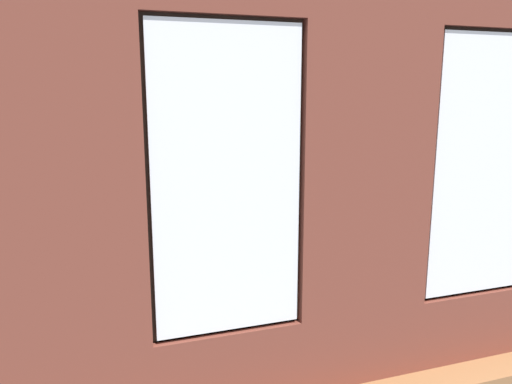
# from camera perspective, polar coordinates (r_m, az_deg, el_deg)

# --- Properties ---
(ground_plane) EXTENTS (6.91, 5.92, 0.10)m
(ground_plane) POSITION_cam_1_polar(r_m,az_deg,el_deg) (6.53, -0.07, -9.42)
(ground_plane) COLOR #99663D
(brick_wall_with_windows) EXTENTS (6.31, 0.30, 3.39)m
(brick_wall_with_windows) POSITION_cam_1_polar(r_m,az_deg,el_deg) (3.80, 12.51, 2.04)
(brick_wall_with_windows) COLOR brown
(brick_wall_with_windows) RESTS_ON ground_plane
(couch_by_window) EXTENTS (1.86, 0.87, 0.80)m
(couch_by_window) POSITION_cam_1_polar(r_m,az_deg,el_deg) (4.72, 7.18, -13.04)
(couch_by_window) COLOR black
(couch_by_window) RESTS_ON ground_plane
(couch_left) EXTENTS (0.92, 1.77, 0.80)m
(couch_left) POSITION_cam_1_polar(r_m,az_deg,el_deg) (7.53, 17.92, -4.07)
(couch_left) COLOR black
(couch_left) RESTS_ON ground_plane
(coffee_table) EXTENTS (1.52, 0.70, 0.45)m
(coffee_table) POSITION_cam_1_polar(r_m,az_deg,el_deg) (6.43, -4.18, -5.61)
(coffee_table) COLOR tan
(coffee_table) RESTS_ON ground_plane
(cup_ceramic) EXTENTS (0.08, 0.08, 0.10)m
(cup_ceramic) POSITION_cam_1_polar(r_m,az_deg,el_deg) (6.33, -2.95, -4.88)
(cup_ceramic) COLOR #33567F
(cup_ceramic) RESTS_ON coffee_table
(remote_silver) EXTENTS (0.12, 0.17, 0.02)m
(remote_silver) POSITION_cam_1_polar(r_m,az_deg,el_deg) (6.22, -8.04, -5.65)
(remote_silver) COLOR #B2B2B7
(remote_silver) RESTS_ON coffee_table
(remote_black) EXTENTS (0.13, 0.17, 0.02)m
(remote_black) POSITION_cam_1_polar(r_m,az_deg,el_deg) (6.63, -0.95, -4.43)
(remote_black) COLOR black
(remote_black) RESTS_ON coffee_table
(media_console) EXTENTS (0.93, 0.42, 0.52)m
(media_console) POSITION_cam_1_polar(r_m,az_deg,el_deg) (6.01, -26.06, -9.40)
(media_console) COLOR black
(media_console) RESTS_ON ground_plane
(tv_flatscreen) EXTENTS (1.04, 0.20, 0.74)m
(tv_flatscreen) POSITION_cam_1_polar(r_m,az_deg,el_deg) (5.83, -26.60, -3.60)
(tv_flatscreen) COLOR black
(tv_flatscreen) RESTS_ON media_console
(papasan_chair) EXTENTS (1.06, 1.06, 0.68)m
(papasan_chair) POSITION_cam_1_polar(r_m,az_deg,el_deg) (7.98, -3.43, -1.89)
(papasan_chair) COLOR olive
(papasan_chair) RESTS_ON ground_plane
(potted_plant_foreground_right) EXTENTS (0.48, 0.48, 0.72)m
(potted_plant_foreground_right) POSITION_cam_1_polar(r_m,az_deg,el_deg) (7.92, -22.24, -2.70)
(potted_plant_foreground_right) COLOR #47423D
(potted_plant_foreground_right) RESTS_ON ground_plane
(potted_plant_corner_near_left) EXTENTS (0.64, 0.64, 1.04)m
(potted_plant_corner_near_left) POSITION_cam_1_polar(r_m,az_deg,el_deg) (9.11, 11.56, 1.32)
(potted_plant_corner_near_left) COLOR gray
(potted_plant_corner_near_left) RESTS_ON ground_plane
(potted_plant_mid_room_small) EXTENTS (0.42, 0.42, 0.62)m
(potted_plant_mid_room_small) POSITION_cam_1_polar(r_m,az_deg,el_deg) (7.48, 3.11, -2.78)
(potted_plant_mid_room_small) COLOR beige
(potted_plant_mid_room_small) RESTS_ON ground_plane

